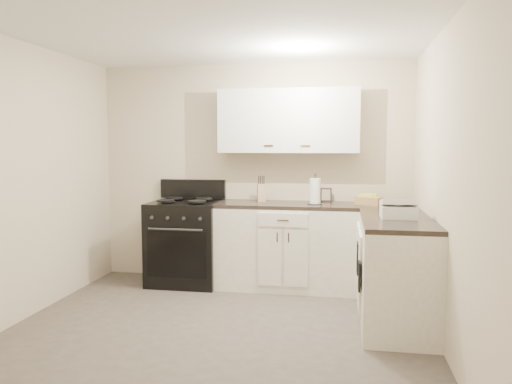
% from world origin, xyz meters
% --- Properties ---
extents(floor, '(3.60, 3.60, 0.00)m').
position_xyz_m(floor, '(0.00, 0.00, 0.00)').
color(floor, '#473F38').
rests_on(floor, ground).
extents(ceiling, '(3.60, 3.60, 0.00)m').
position_xyz_m(ceiling, '(0.00, 0.00, 2.50)').
color(ceiling, white).
rests_on(ceiling, wall_back).
extents(wall_back, '(3.60, 0.00, 3.60)m').
position_xyz_m(wall_back, '(0.00, 1.80, 1.25)').
color(wall_back, beige).
rests_on(wall_back, ground).
extents(wall_right, '(0.00, 3.60, 3.60)m').
position_xyz_m(wall_right, '(1.80, 0.00, 1.25)').
color(wall_right, beige).
rests_on(wall_right, ground).
extents(wall_left, '(0.00, 3.60, 3.60)m').
position_xyz_m(wall_left, '(-1.80, 0.00, 1.25)').
color(wall_left, beige).
rests_on(wall_left, ground).
extents(wall_front, '(3.60, 0.00, 3.60)m').
position_xyz_m(wall_front, '(0.00, -1.80, 1.25)').
color(wall_front, beige).
rests_on(wall_front, ground).
extents(base_cabinets_back, '(1.55, 0.60, 0.90)m').
position_xyz_m(base_cabinets_back, '(0.43, 1.50, 0.45)').
color(base_cabinets_back, white).
rests_on(base_cabinets_back, floor).
extents(base_cabinets_right, '(0.60, 1.90, 0.90)m').
position_xyz_m(base_cabinets_right, '(1.50, 0.85, 0.45)').
color(base_cabinets_right, white).
rests_on(base_cabinets_right, floor).
extents(countertop_back, '(1.55, 0.60, 0.04)m').
position_xyz_m(countertop_back, '(0.43, 1.50, 0.92)').
color(countertop_back, black).
rests_on(countertop_back, base_cabinets_back).
extents(countertop_right, '(0.60, 1.90, 0.04)m').
position_xyz_m(countertop_right, '(1.50, 0.85, 0.92)').
color(countertop_right, black).
rests_on(countertop_right, base_cabinets_right).
extents(upper_cabinets, '(1.55, 0.30, 0.70)m').
position_xyz_m(upper_cabinets, '(0.43, 1.65, 1.84)').
color(upper_cabinets, silver).
rests_on(upper_cabinets, wall_back).
extents(stove, '(0.78, 0.67, 0.95)m').
position_xyz_m(stove, '(-0.72, 1.48, 0.46)').
color(stove, black).
rests_on(stove, floor).
extents(knife_block, '(0.11, 0.10, 0.20)m').
position_xyz_m(knife_block, '(0.13, 1.62, 1.04)').
color(knife_block, tan).
rests_on(knife_block, countertop_back).
extents(paper_towel, '(0.12, 0.12, 0.28)m').
position_xyz_m(paper_towel, '(0.74, 1.45, 1.08)').
color(paper_towel, white).
rests_on(paper_towel, countertop_back).
extents(picture_frame, '(0.13, 0.04, 0.16)m').
position_xyz_m(picture_frame, '(0.84, 1.73, 1.02)').
color(picture_frame, black).
rests_on(picture_frame, countertop_back).
extents(wicker_basket, '(0.30, 0.26, 0.09)m').
position_xyz_m(wicker_basket, '(1.31, 1.52, 0.98)').
color(wicker_basket, '#AE8252').
rests_on(wicker_basket, countertop_right).
extents(countertop_grill, '(0.30, 0.28, 0.11)m').
position_xyz_m(countertop_grill, '(1.51, 0.55, 0.99)').
color(countertop_grill, white).
rests_on(countertop_grill, countertop_right).
extents(glass_jar, '(0.11, 0.11, 0.14)m').
position_xyz_m(glass_jar, '(1.50, 0.56, 1.01)').
color(glass_jar, silver).
rests_on(glass_jar, countertop_right).
extents(oven_mitt_near, '(0.02, 0.14, 0.24)m').
position_xyz_m(oven_mitt_near, '(1.18, 0.27, 0.48)').
color(oven_mitt_near, black).
rests_on(oven_mitt_near, base_cabinets_right).
extents(oven_mitt_far, '(0.02, 0.16, 0.28)m').
position_xyz_m(oven_mitt_far, '(1.18, 0.69, 0.54)').
color(oven_mitt_far, black).
rests_on(oven_mitt_far, base_cabinets_right).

